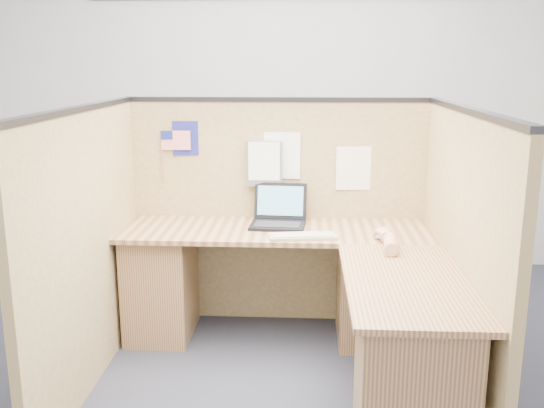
# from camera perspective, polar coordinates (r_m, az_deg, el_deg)

# --- Properties ---
(floor) EXTENTS (5.00, 5.00, 0.00)m
(floor) POSITION_cam_1_polar(r_m,az_deg,el_deg) (3.47, -0.20, -17.13)
(floor) COLOR black
(floor) RESTS_ON ground
(wall_back) EXTENTS (5.00, 0.00, 5.00)m
(wall_back) POSITION_cam_1_polar(r_m,az_deg,el_deg) (5.25, 1.26, 9.36)
(wall_back) COLOR #A9ABAF
(wall_back) RESTS_ON floor
(wall_front) EXTENTS (5.00, 0.00, 5.00)m
(wall_front) POSITION_cam_1_polar(r_m,az_deg,el_deg) (0.83, -9.65, -11.70)
(wall_front) COLOR #A9ABAF
(wall_front) RESTS_ON floor
(cubicle_partitions) EXTENTS (2.06, 1.83, 1.53)m
(cubicle_partitions) POSITION_cam_1_polar(r_m,az_deg,el_deg) (3.56, 0.20, -2.84)
(cubicle_partitions) COLOR olive
(cubicle_partitions) RESTS_ON floor
(l_desk) EXTENTS (1.95, 1.75, 0.73)m
(l_desk) POSITION_cam_1_polar(r_m,az_deg,el_deg) (3.54, 3.08, -9.36)
(l_desk) COLOR brown
(l_desk) RESTS_ON floor
(laptop) EXTENTS (0.36, 0.35, 0.25)m
(laptop) POSITION_cam_1_polar(r_m,az_deg,el_deg) (3.90, 0.58, -1.02)
(laptop) COLOR black
(laptop) RESTS_ON l_desk
(keyboard) EXTENTS (0.41, 0.19, 0.03)m
(keyboard) POSITION_cam_1_polar(r_m,az_deg,el_deg) (3.61, 2.92, -3.05)
(keyboard) COLOR gray
(keyboard) RESTS_ON l_desk
(mouse) EXTENTS (0.12, 0.08, 0.05)m
(mouse) POSITION_cam_1_polar(r_m,az_deg,el_deg) (3.63, 10.42, -2.96)
(mouse) COLOR silver
(mouse) RESTS_ON l_desk
(hand_forearm) EXTENTS (0.11, 0.39, 0.08)m
(hand_forearm) POSITION_cam_1_polar(r_m,az_deg,el_deg) (3.50, 10.88, -3.36)
(hand_forearm) COLOR tan
(hand_forearm) RESTS_ON l_desk
(blue_poster) EXTENTS (0.17, 0.01, 0.23)m
(blue_poster) POSITION_cam_1_polar(r_m,az_deg,el_deg) (4.06, -8.15, 6.14)
(blue_poster) COLOR navy
(blue_poster) RESTS_ON cubicle_partitions
(american_flag) EXTENTS (0.20, 0.01, 0.34)m
(american_flag) POSITION_cam_1_polar(r_m,az_deg,el_deg) (4.07, -9.35, 5.78)
(american_flag) COLOR olive
(american_flag) RESTS_ON cubicle_partitions
(file_holder) EXTENTS (0.23, 0.05, 0.30)m
(file_holder) POSITION_cam_1_polar(r_m,az_deg,el_deg) (3.99, -0.73, 3.85)
(file_holder) COLOR slate
(file_holder) RESTS_ON cubicle_partitions
(paper_left) EXTENTS (0.24, 0.02, 0.31)m
(paper_left) POSITION_cam_1_polar(r_m,az_deg,el_deg) (4.00, 0.95, 4.58)
(paper_left) COLOR white
(paper_left) RESTS_ON cubicle_partitions
(paper_right) EXTENTS (0.23, 0.02, 0.29)m
(paper_right) POSITION_cam_1_polar(r_m,az_deg,el_deg) (4.03, 7.67, 3.34)
(paper_right) COLOR white
(paper_right) RESTS_ON cubicle_partitions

